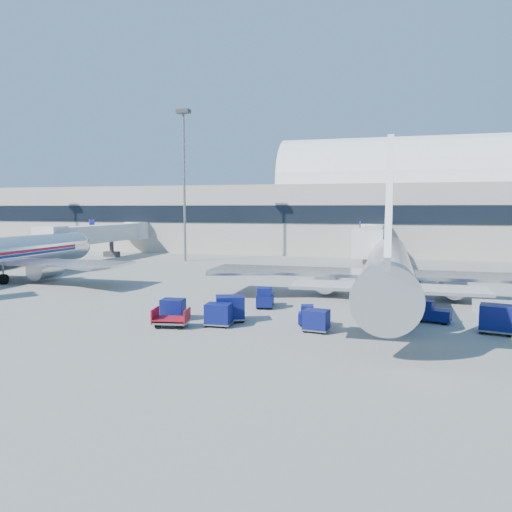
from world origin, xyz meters
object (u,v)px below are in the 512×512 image
(jetbridge_near, at_px, (372,238))
(cart_train_a, at_px, (230,308))
(tug_lead, at_px, (313,316))
(tug_right, at_px, (432,312))
(mast_west, at_px, (184,163))
(cart_train_c, at_px, (173,309))
(airliner_main, at_px, (388,267))
(cart_solo_far, at_px, (497,318))
(jetbridge_mid, at_px, (104,234))
(cart_solo_near, at_px, (316,320))
(tug_left, at_px, (265,298))
(barrier_near, at_px, (493,306))
(cart_train_b, at_px, (219,314))
(cart_open_red, at_px, (172,321))

(jetbridge_near, bearing_deg, cart_train_a, -102.64)
(tug_lead, xyz_separation_m, tug_right, (7.99, 3.29, 0.05))
(jetbridge_near, xyz_separation_m, mast_west, (-27.60, -0.81, 10.86))
(tug_lead, distance_m, tug_right, 8.64)
(tug_lead, height_order, cart_train_c, cart_train_c)
(airliner_main, height_order, jetbridge_near, airliner_main)
(airliner_main, height_order, cart_train_a, airliner_main)
(mast_west, relative_size, tug_lead, 9.71)
(cart_train_c, relative_size, cart_solo_far, 0.76)
(jetbridge_near, height_order, mast_west, mast_west)
(jetbridge_mid, xyz_separation_m, tug_lead, (39.50, -37.25, -3.28))
(jetbridge_near, bearing_deg, cart_solo_near, -92.98)
(tug_lead, bearing_deg, tug_left, 123.07)
(jetbridge_mid, distance_m, cart_train_c, 48.15)
(jetbridge_mid, bearing_deg, barrier_near, -28.80)
(cart_train_c, height_order, cart_solo_far, cart_solo_far)
(mast_west, xyz_separation_m, cart_train_b, (18.89, -38.29, -13.95))
(airliner_main, distance_m, cart_train_c, 19.14)
(jetbridge_near, distance_m, barrier_near, 30.82)
(cart_open_red, bearing_deg, mast_west, 103.58)
(mast_west, distance_m, cart_open_red, 44.79)
(barrier_near, xyz_separation_m, tug_right, (-4.91, -5.16, 0.25))
(barrier_near, distance_m, tug_lead, 15.42)
(cart_open_red, bearing_deg, airliner_main, 36.07)
(jetbridge_near, relative_size, cart_train_a, 10.87)
(cart_train_b, bearing_deg, cart_solo_near, -0.57)
(cart_train_b, bearing_deg, tug_right, 17.73)
(jetbridge_mid, height_order, cart_train_b, jetbridge_mid)
(jetbridge_mid, height_order, tug_left, jetbridge_mid)
(barrier_near, relative_size, cart_solo_far, 1.24)
(cart_train_b, bearing_deg, jetbridge_mid, 128.27)
(jetbridge_mid, bearing_deg, tug_right, -35.57)
(airliner_main, distance_m, cart_solo_near, 13.54)
(jetbridge_near, relative_size, cart_train_c, 15.02)
(tug_left, relative_size, cart_train_a, 1.10)
(barrier_near, xyz_separation_m, cart_train_a, (-18.81, -8.69, 0.53))
(cart_train_b, height_order, cart_train_c, cart_train_b)
(cart_solo_far, bearing_deg, jetbridge_mid, 157.31)
(mast_west, bearing_deg, cart_train_c, -68.03)
(tug_left, bearing_deg, barrier_near, -89.76)
(jetbridge_near, bearing_deg, cart_train_b, -102.56)
(jetbridge_mid, relative_size, cart_open_red, 10.68)
(mast_west, bearing_deg, cart_train_b, -63.74)
(cart_solo_far, bearing_deg, mast_west, 148.70)
(cart_train_b, bearing_deg, barrier_near, 26.16)
(cart_train_a, relative_size, cart_solo_far, 1.05)
(jetbridge_near, height_order, barrier_near, jetbridge_near)
(airliner_main, bearing_deg, cart_solo_far, -55.52)
(jetbridge_mid, height_order, tug_right, jetbridge_mid)
(cart_train_a, bearing_deg, cart_train_b, -122.69)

